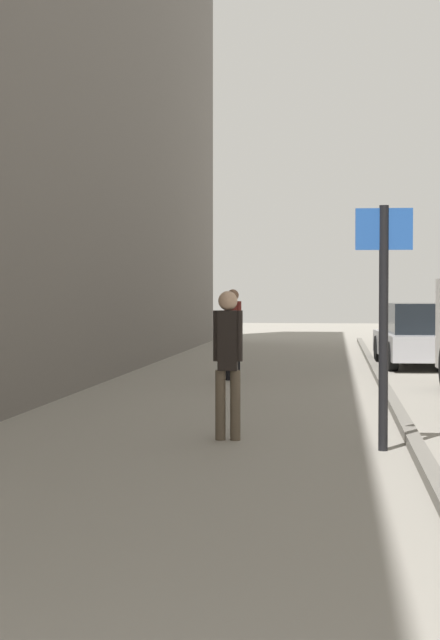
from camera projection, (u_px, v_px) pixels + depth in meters
ground_plane at (283, 413)px, 13.04m from camera, size 80.00×80.00×0.00m
kerb_strip at (397, 410)px, 12.84m from camera, size 0.16×40.00×0.12m
pedestrian_main_foreground at (233, 328)px, 17.87m from camera, size 0.34×0.26×1.75m
pedestrian_mid_block at (228, 354)px, 10.58m from camera, size 0.34×0.22×1.70m
parked_car at (421, 335)px, 21.39m from camera, size 2.03×4.29×1.45m
street_sign_post at (384, 305)px, 9.84m from camera, size 0.60×0.10×2.60m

